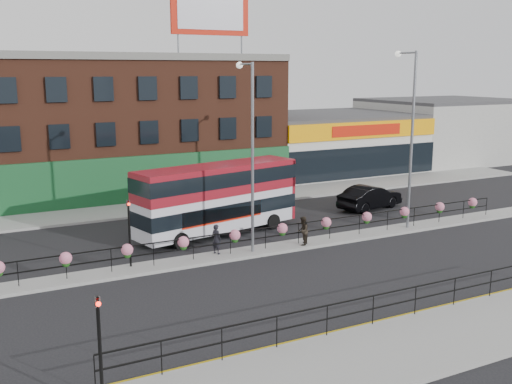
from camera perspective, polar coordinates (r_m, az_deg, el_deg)
name	(u,v)px	position (r m, az deg, el deg)	size (l,w,h in m)	color
ground	(282,249)	(31.67, 2.51, -5.40)	(120.00, 120.00, 0.00)	black
south_pavement	(452,335)	(22.71, 18.14, -12.83)	(60.00, 4.00, 0.15)	gray
north_pavement	(197,203)	(42.14, -5.64, -1.05)	(60.00, 4.00, 0.15)	gray
median	(282,247)	(31.65, 2.51, -5.27)	(60.00, 1.60, 0.15)	gray
yellow_line_inner	(407,314)	(24.25, 14.21, -11.18)	(60.00, 0.10, 0.01)	gold
yellow_line_outer	(410,315)	(24.13, 14.49, -11.32)	(60.00, 0.10, 0.01)	gold
brick_building	(109,124)	(47.70, -13.85, 6.28)	(25.00, 12.21, 10.30)	brown
supermarket	(325,142)	(56.06, 6.62, 4.73)	(15.00, 12.25, 5.30)	silver
warehouse_east	(443,130)	(65.43, 17.42, 5.69)	(14.50, 12.00, 6.30)	#A5A6A1
billboard	(210,14)	(45.02, -4.37, 16.56)	(6.00, 0.29, 4.40)	red
median_railing	(282,229)	(31.38, 2.52, -3.58)	(30.04, 0.56, 1.23)	black
south_railing	(373,303)	(22.40, 11.11, -10.34)	(20.04, 0.05, 1.12)	black
double_decker_bus	(218,192)	(33.87, -3.63, 0.01)	(10.21, 4.43, 4.02)	silver
car	(370,197)	(41.04, 10.81, -0.49)	(5.19, 2.80, 1.62)	black
pedestrian_a	(216,239)	(30.16, -3.79, -4.49)	(0.56, 0.65, 1.52)	black
pedestrian_b	(303,231)	(31.67, 4.48, -3.70)	(0.94, 0.94, 1.54)	black
lamp_column_west	(250,141)	(29.74, -0.55, 4.87)	(0.34, 1.66, 9.49)	slate
lamp_column_east	(409,124)	(35.52, 14.41, 6.25)	(0.36, 1.78, 10.16)	slate
traffic_light_south	(99,327)	(16.97, -14.75, -12.35)	(0.15, 0.28, 3.65)	black
traffic_light_median	(129,218)	(28.40, -12.02, -2.48)	(0.15, 0.28, 3.65)	black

